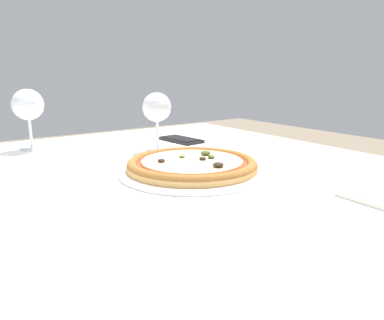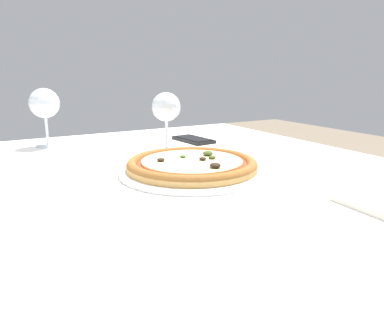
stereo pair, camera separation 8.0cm
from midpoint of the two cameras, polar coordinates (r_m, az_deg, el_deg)
dining_table at (r=0.76m, az=-19.21°, el=-9.49°), size 1.48×1.20×0.74m
pizza_plate at (r=0.81m, az=-2.84°, el=-0.94°), size 0.31×0.31×0.04m
wine_glass_far_left at (r=1.15m, az=-25.62°, el=7.42°), size 0.09×0.09×0.17m
wine_glass_far_right at (r=1.03m, az=-7.63°, el=7.75°), size 0.08×0.08×0.16m
cell_phone at (r=1.18m, az=-3.65°, el=3.10°), size 0.09×0.15×0.01m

